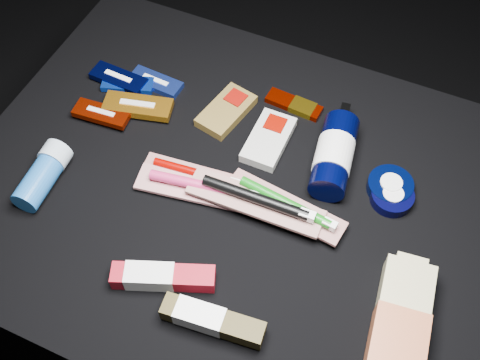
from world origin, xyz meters
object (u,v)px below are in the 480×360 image
at_px(lotion_bottle, 334,155).
at_px(bodywash_bottle, 399,333).
at_px(deodorant_stick, 43,175).
at_px(toothpaste_carton_red, 159,277).

relative_size(lotion_bottle, bodywash_bottle, 0.88).
bearing_deg(bodywash_bottle, deodorant_stick, 171.29).
bearing_deg(bodywash_bottle, toothpaste_carton_red, -177.14).
bearing_deg(deodorant_stick, toothpaste_carton_red, -21.05).
height_order(bodywash_bottle, deodorant_stick, deodorant_stick).
distance_m(lotion_bottle, toothpaste_carton_red, 0.39).
distance_m(lotion_bottle, deodorant_stick, 0.53).
height_order(bodywash_bottle, toothpaste_carton_red, bodywash_bottle).
distance_m(lotion_bottle, bodywash_bottle, 0.34).
relative_size(deodorant_stick, toothpaste_carton_red, 0.78).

